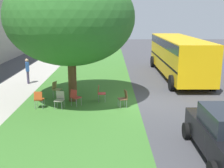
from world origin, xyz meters
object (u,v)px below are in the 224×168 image
chair_2 (60,98)px  chair_4 (56,88)px  street_tree (70,18)px  chair_1 (75,96)px  school_bus (178,53)px  chair_5 (39,98)px  chair_0 (100,92)px  pedestrian_0 (28,70)px  chair_3 (124,97)px

chair_2 → chair_4: (2.01, 0.56, 0.00)m
street_tree → chair_4: (0.71, 1.03, -3.83)m
street_tree → chair_1: street_tree is taller
street_tree → school_bus: 9.64m
chair_2 → school_bus: school_bus is taller
chair_2 → chair_5: size_ratio=1.00×
school_bus → chair_0: bearing=138.4°
chair_1 → pedestrian_0: pedestrian_0 is taller
chair_1 → school_bus: school_bus is taller
school_bus → pedestrian_0: school_bus is taller
chair_1 → school_bus: (6.99, -6.77, 1.24)m
chair_1 → chair_2: size_ratio=1.00×
chair_0 → school_bus: size_ratio=0.08×
chair_5 → pedestrian_0: pedestrian_0 is taller
street_tree → chair_4: street_tree is taller
chair_1 → chair_3: size_ratio=1.00×
chair_0 → school_bus: school_bus is taller
chair_2 → chair_4: size_ratio=1.00×
chair_3 → pedestrian_0: size_ratio=0.52×
chair_4 → chair_5: same height
street_tree → chair_3: 4.81m
chair_1 → chair_3: 2.45m
chair_5 → chair_1: bearing=-78.8°
chair_1 → chair_5: (-0.35, 1.74, 0.00)m
chair_0 → pedestrian_0: (4.08, 5.02, 0.41)m
chair_3 → chair_4: bearing=63.9°
chair_4 → school_bus: 9.75m
chair_3 → street_tree: bearing=67.6°
chair_3 → pedestrian_0: (5.03, 6.22, 0.41)m
chair_5 → pedestrian_0: bearing=21.5°
chair_0 → chair_1: (-0.76, 1.25, 0.00)m
school_bus → pedestrian_0: size_ratio=6.15×
street_tree → chair_2: size_ratio=7.69×
chair_0 → chair_1: same height
chair_0 → chair_4: (0.86, 2.52, 0.00)m
chair_2 → chair_4: same height
chair_1 → school_bus: bearing=-44.1°
street_tree → chair_5: (-1.26, 1.50, -3.83)m
chair_5 → school_bus: (7.34, -8.51, 1.24)m
chair_2 → chair_5: 1.03m
chair_1 → chair_3: same height
street_tree → chair_0: 4.11m
chair_3 → chair_4: size_ratio=1.00×
chair_2 → pedestrian_0: (5.23, 3.07, 0.41)m
chair_1 → chair_5: 1.77m
chair_2 → chair_3: size_ratio=1.00×
chair_0 → chair_1: size_ratio=1.00×
school_bus → chair_5: bearing=130.8°
chair_2 → school_bus: 10.58m
chair_0 → chair_4: size_ratio=1.00×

